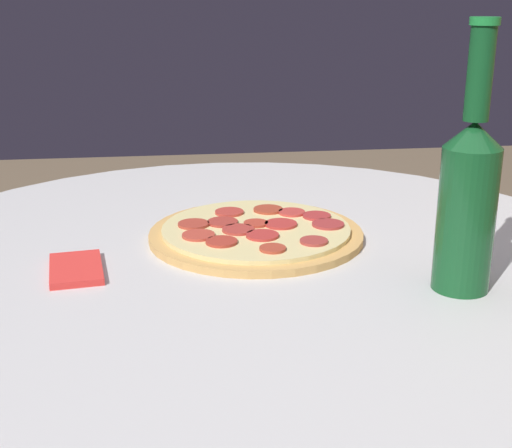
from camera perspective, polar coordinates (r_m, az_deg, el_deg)
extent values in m
cylinder|color=silver|center=(0.90, -0.79, -3.14)|extent=(1.00, 1.00, 0.02)
cylinder|color=tan|center=(0.95, 0.00, -0.86)|extent=(0.29, 0.29, 0.01)
cylinder|color=beige|center=(0.95, 0.00, -0.40)|extent=(0.25, 0.25, 0.01)
cylinder|color=#B3322E|center=(0.96, 2.00, 0.00)|extent=(0.04, 0.04, 0.00)
cylinder|color=#A7392B|center=(0.96, -5.02, -0.01)|extent=(0.04, 0.04, 0.00)
cylinder|color=#A43C26|center=(1.02, 0.97, 1.17)|extent=(0.04, 0.04, 0.00)
cylinder|color=#A23231|center=(0.96, 5.78, -0.02)|extent=(0.04, 0.04, 0.00)
cylinder|color=#AB3E29|center=(0.87, 1.34, -1.97)|extent=(0.03, 0.03, 0.00)
cylinder|color=#A83427|center=(0.89, -2.79, -1.36)|extent=(0.04, 0.04, 0.00)
cylinder|color=#B23B2A|center=(0.96, -0.01, 0.05)|extent=(0.03, 0.03, 0.00)
cylinder|color=#B3322D|center=(0.91, 0.51, -0.91)|extent=(0.04, 0.04, 0.00)
cylinder|color=#B0372E|center=(1.01, -2.15, 0.96)|extent=(0.04, 0.04, 0.00)
cylinder|color=#AA302F|center=(0.99, 4.87, 0.66)|extent=(0.04, 0.04, 0.00)
cylinder|color=#BA3A34|center=(1.01, 2.88, 0.94)|extent=(0.04, 0.04, 0.00)
cylinder|color=#A3352C|center=(0.97, -2.69, 0.15)|extent=(0.04, 0.04, 0.00)
cylinder|color=#B53F30|center=(0.92, -4.62, -0.90)|extent=(0.04, 0.04, 0.00)
cylinder|color=#AA372F|center=(0.93, -1.43, -0.45)|extent=(0.04, 0.04, 0.00)
cylinder|color=#A23832|center=(0.89, 4.65, -1.37)|extent=(0.04, 0.04, 0.00)
cylinder|color=#144C23|center=(0.80, 16.43, 0.30)|extent=(0.06, 0.06, 0.16)
cone|color=#144C23|center=(0.78, 17.05, 6.88)|extent=(0.06, 0.06, 0.03)
cylinder|color=#144C23|center=(0.77, 17.48, 11.38)|extent=(0.03, 0.03, 0.10)
cylinder|color=#1E8438|center=(0.77, 17.86, 15.20)|extent=(0.03, 0.03, 0.01)
cube|color=red|center=(0.87, -14.20, -3.49)|extent=(0.11, 0.07, 0.01)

